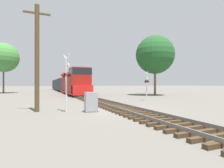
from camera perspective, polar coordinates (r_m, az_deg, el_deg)
The scene contains 9 objects.
ground_plane at distance 13.29m, azimuth 3.75°, elevation -8.45°, with size 400.00×400.00×0.00m, color #666059.
rail_track_bed at distance 13.27m, azimuth 3.75°, elevation -7.87°, with size 2.60×160.00×0.31m.
freight_train at distance 48.72m, azimuth -15.48°, elevation -0.14°, with size 3.00×49.30×4.52m.
crossing_signal_near at distance 12.61m, azimuth -14.81°, elevation 2.01°, with size 0.58×1.00×4.04m.
crossing_signal_far at distance 21.25m, azimuth 11.29°, elevation 0.34°, with size 0.54×1.01×3.45m.
relay_cabinet at distance 12.25m, azimuth -6.88°, elevation -5.94°, with size 0.93×0.60×1.39m.
utility_pole at distance 13.51m, azimuth -23.29°, elevation 8.20°, with size 1.80×0.32×7.54m.
tree_far_right at distance 31.83m, azimuth 13.86°, elevation 9.24°, with size 6.69×6.69×10.45m.
tree_mid_background at distance 44.61m, azimuth -31.91°, elevation 7.33°, with size 6.28×6.28×10.84m.
Camera 1 is at (-5.77, -11.81, 1.93)m, focal length 28.00 mm.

